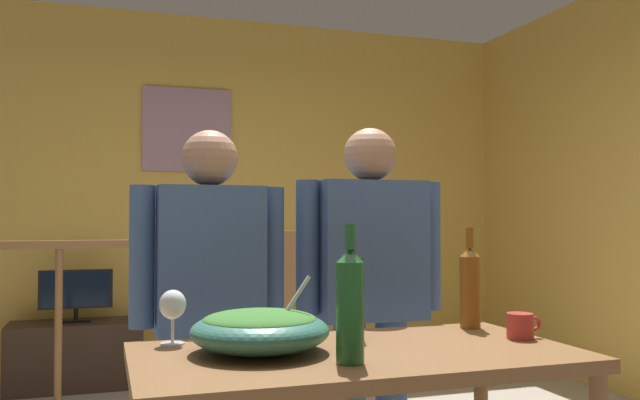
# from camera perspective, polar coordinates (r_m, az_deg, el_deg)

# --- Properties ---
(back_wall) EXTENTS (5.27, 0.10, 2.81)m
(back_wall) POSITION_cam_1_polar(r_m,az_deg,el_deg) (5.37, -10.29, 0.70)
(back_wall) COLOR gold
(back_wall) RESTS_ON ground_plane
(framed_picture) EXTENTS (0.69, 0.03, 0.66)m
(framed_picture) POSITION_cam_1_polar(r_m,az_deg,el_deg) (5.34, -11.40, 5.95)
(framed_picture) COLOR gray
(stair_railing) EXTENTS (2.89, 0.10, 1.11)m
(stair_railing) POSITION_cam_1_polar(r_m,az_deg,el_deg) (4.24, -14.81, -8.25)
(stair_railing) COLOR brown
(stair_railing) RESTS_ON ground_plane
(tv_console) EXTENTS (0.90, 0.40, 0.46)m
(tv_console) POSITION_cam_1_polar(r_m,az_deg,el_deg) (5.06, -20.37, -12.44)
(tv_console) COLOR #38281E
(tv_console) RESTS_ON ground_plane
(flat_screen_tv) EXTENTS (0.49, 0.12, 0.37)m
(flat_screen_tv) POSITION_cam_1_polar(r_m,az_deg,el_deg) (4.96, -20.34, -7.38)
(flat_screen_tv) COLOR black
(flat_screen_tv) RESTS_ON tv_console
(serving_table) EXTENTS (1.28, 0.68, 0.80)m
(serving_table) POSITION_cam_1_polar(r_m,az_deg,el_deg) (1.98, 3.16, -15.46)
(serving_table) COLOR brown
(serving_table) RESTS_ON ground_plane
(salad_bowl) EXTENTS (0.40, 0.40, 0.22)m
(salad_bowl) POSITION_cam_1_polar(r_m,az_deg,el_deg) (1.92, -5.22, -11.01)
(salad_bowl) COLOR #337060
(salad_bowl) RESTS_ON serving_table
(wine_glass) EXTENTS (0.08, 0.08, 0.17)m
(wine_glass) POSITION_cam_1_polar(r_m,az_deg,el_deg) (2.08, -12.61, -8.99)
(wine_glass) COLOR silver
(wine_glass) RESTS_ON serving_table
(wine_bottle_dark) EXTENTS (0.08, 0.08, 0.35)m
(wine_bottle_dark) POSITION_cam_1_polar(r_m,az_deg,el_deg) (2.13, 2.70, -7.86)
(wine_bottle_dark) COLOR black
(wine_bottle_dark) RESTS_ON serving_table
(wine_bottle_amber) EXTENTS (0.07, 0.07, 0.35)m
(wine_bottle_amber) POSITION_cam_1_polar(r_m,az_deg,el_deg) (2.38, 12.84, -7.25)
(wine_bottle_amber) COLOR brown
(wine_bottle_amber) RESTS_ON serving_table
(wine_bottle_green) EXTENTS (0.07, 0.07, 0.37)m
(wine_bottle_green) POSITION_cam_1_polar(r_m,az_deg,el_deg) (1.76, 2.61, -8.98)
(wine_bottle_green) COLOR #1E5628
(wine_bottle_green) RESTS_ON serving_table
(mug_red) EXTENTS (0.12, 0.08, 0.08)m
(mug_red) POSITION_cam_1_polar(r_m,az_deg,el_deg) (2.22, 16.95, -10.37)
(mug_red) COLOR #B7332D
(mug_red) RESTS_ON serving_table
(person_standing_left) EXTENTS (0.58, 0.23, 1.52)m
(person_standing_left) POSITION_cam_1_polar(r_m,az_deg,el_deg) (2.52, -9.57, -8.40)
(person_standing_left) COLOR #9E3842
(person_standing_left) RESTS_ON ground_plane
(person_standing_right) EXTENTS (0.62, 0.23, 1.55)m
(person_standing_right) POSITION_cam_1_polar(r_m,az_deg,el_deg) (2.69, 4.37, -7.32)
(person_standing_right) COLOR #3D5684
(person_standing_right) RESTS_ON ground_plane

